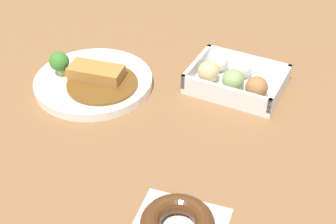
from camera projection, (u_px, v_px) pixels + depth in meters
name	position (u px, v px, depth m)	size (l,w,h in m)	color
ground_plane	(121.00, 103.00, 0.97)	(1.60, 1.60, 0.00)	brown
curry_plate	(93.00, 80.00, 1.01)	(0.24, 0.24, 0.07)	white
donut_box	(234.00, 78.00, 1.00)	(0.19, 0.14, 0.06)	white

